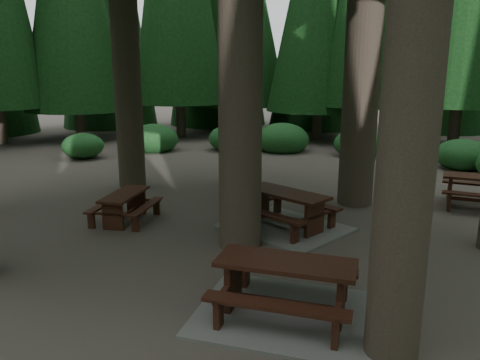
% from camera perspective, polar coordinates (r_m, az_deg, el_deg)
% --- Properties ---
extents(ground, '(80.00, 80.00, 0.00)m').
position_cam_1_polar(ground, '(9.74, -4.82, -7.62)').
color(ground, '#534C43').
rests_on(ground, ground).
extents(picnic_table_a, '(2.71, 2.32, 0.85)m').
position_cam_1_polar(picnic_table_a, '(6.95, 5.53, -13.94)').
color(picnic_table_a, gray).
rests_on(picnic_table_a, ground).
extents(picnic_table_b, '(1.56, 1.79, 0.68)m').
position_cam_1_polar(picnic_table_b, '(11.20, -13.86, -2.71)').
color(picnic_table_b, '#381510').
rests_on(picnic_table_b, ground).
extents(picnic_table_c, '(3.09, 2.85, 0.85)m').
position_cam_1_polar(picnic_table_c, '(10.49, 5.55, -4.35)').
color(picnic_table_c, gray).
rests_on(picnic_table_c, ground).
extents(shrub_ring, '(23.86, 24.64, 1.49)m').
position_cam_1_polar(shrub_ring, '(9.96, 0.76, -4.64)').
color(shrub_ring, '#1D5427').
rests_on(shrub_ring, ground).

